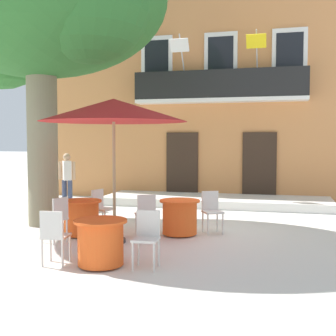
# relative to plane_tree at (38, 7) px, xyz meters

# --- Properties ---
(ground_plane) EXTENTS (120.00, 120.00, 0.00)m
(ground_plane) POSITION_rel_plane_tree_xyz_m (3.52, 0.30, -5.18)
(ground_plane) COLOR silver
(building_facade) EXTENTS (13.00, 5.09, 7.50)m
(building_facade) POSITION_rel_plane_tree_xyz_m (3.63, 7.29, -1.43)
(building_facade) COLOR #CC844C
(building_facade) RESTS_ON ground
(entrance_step_platform) EXTENTS (7.06, 2.09, 0.25)m
(entrance_step_platform) POSITION_rel_plane_tree_xyz_m (3.63, 4.26, -5.06)
(entrance_step_platform) COLOR silver
(entrance_step_platform) RESTS_ON ground
(plane_tree) EXTENTS (6.18, 5.43, 7.14)m
(plane_tree) POSITION_rel_plane_tree_xyz_m (0.00, 0.00, 0.00)
(plane_tree) COLOR #7F755B
(plane_tree) RESTS_ON ground
(cafe_table_near_tree) EXTENTS (0.86, 0.86, 0.76)m
(cafe_table_near_tree) POSITION_rel_plane_tree_xyz_m (1.49, -0.93, -4.79)
(cafe_table_near_tree) COLOR #EA561E
(cafe_table_near_tree) RESTS_ON ground
(cafe_chair_near_tree_0) EXTENTS (0.51, 0.51, 0.91)m
(cafe_chair_near_tree_0) POSITION_rel_plane_tree_xyz_m (1.32, -1.66, -4.65)
(cafe_chair_near_tree_0) COLOR silver
(cafe_chair_near_tree_0) RESTS_ON ground
(cafe_chair_near_tree_1) EXTENTS (0.50, 0.50, 0.91)m
(cafe_chair_near_tree_1) POSITION_rel_plane_tree_xyz_m (1.64, -0.19, -4.65)
(cafe_chair_near_tree_1) COLOR silver
(cafe_chair_near_tree_1) RESTS_ON ground
(cafe_table_middle) EXTENTS (0.86, 0.86, 0.76)m
(cafe_table_middle) POSITION_rel_plane_tree_xyz_m (2.80, -2.98, -4.79)
(cafe_table_middle) COLOR #EA561E
(cafe_table_middle) RESTS_ON ground
(cafe_chair_middle_0) EXTENTS (0.42, 0.42, 0.91)m
(cafe_chair_middle_0) POSITION_rel_plane_tree_xyz_m (3.55, -2.86, -4.65)
(cafe_chair_middle_0) COLOR silver
(cafe_chair_middle_0) RESTS_ON ground
(cafe_chair_middle_1) EXTENTS (0.44, 0.44, 0.91)m
(cafe_chair_middle_1) POSITION_rel_plane_tree_xyz_m (2.07, -3.14, -4.65)
(cafe_chair_middle_1) COLOR silver
(cafe_chair_middle_1) RESTS_ON ground
(cafe_table_front) EXTENTS (0.86, 0.86, 0.76)m
(cafe_table_front) POSITION_rel_plane_tree_xyz_m (3.52, -0.36, -4.79)
(cafe_table_front) COLOR #EA561E
(cafe_table_front) RESTS_ON ground
(cafe_chair_front_0) EXTENTS (0.54, 0.54, 0.91)m
(cafe_chair_front_0) POSITION_rel_plane_tree_xyz_m (2.88, -0.76, -4.65)
(cafe_chair_front_0) COLOR silver
(cafe_chair_front_0) RESTS_ON ground
(cafe_chair_front_1) EXTENTS (0.54, 0.54, 0.91)m
(cafe_chair_front_1) POSITION_rel_plane_tree_xyz_m (4.14, 0.06, -4.65)
(cafe_chair_front_1) COLOR silver
(cafe_chair_front_1) RESTS_ON ground
(cafe_umbrella) EXTENTS (2.90, 2.90, 2.85)m
(cafe_umbrella) POSITION_rel_plane_tree_xyz_m (2.41, -1.36, -2.57)
(cafe_umbrella) COLOR #997A56
(cafe_umbrella) RESTS_ON ground
(pedestrian_near_entrance) EXTENTS (0.53, 0.40, 1.66)m
(pedestrian_near_entrance) POSITION_rel_plane_tree_xyz_m (-0.47, 2.26, -4.24)
(pedestrian_near_entrance) COLOR #384260
(pedestrian_near_entrance) RESTS_ON ground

